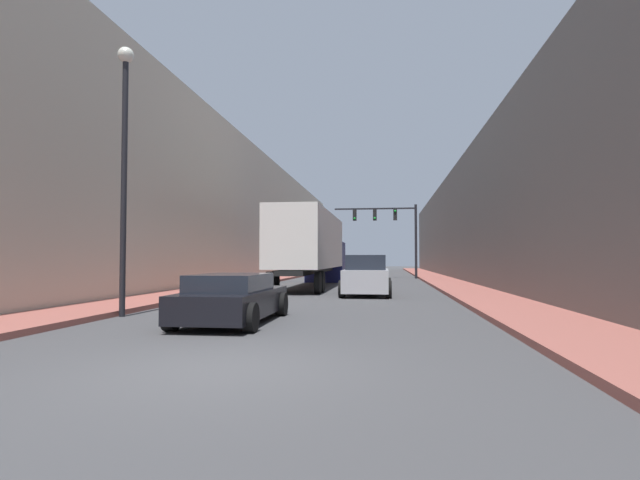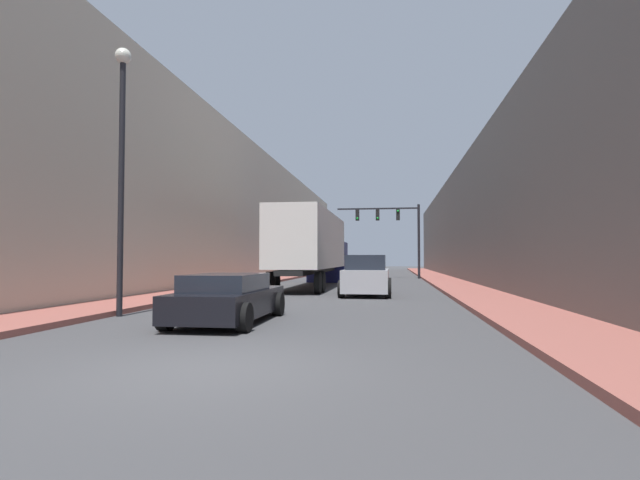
# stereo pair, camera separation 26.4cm
# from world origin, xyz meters

# --- Properties ---
(ground_plane) EXTENTS (200.00, 200.00, 0.00)m
(ground_plane) POSITION_xyz_m (0.00, 0.00, 0.00)
(ground_plane) COLOR #424244
(sidewalk_right) EXTENTS (2.47, 80.00, 0.15)m
(sidewalk_right) POSITION_xyz_m (6.13, 30.00, 0.07)
(sidewalk_right) COLOR #9E564C
(sidewalk_right) RESTS_ON ground
(sidewalk_left) EXTENTS (2.47, 80.00, 0.15)m
(sidewalk_left) POSITION_xyz_m (-6.13, 30.00, 0.07)
(sidewalk_left) COLOR #9E564C
(sidewalk_left) RESTS_ON ground
(building_right) EXTENTS (6.00, 80.00, 8.38)m
(building_right) POSITION_xyz_m (10.36, 30.00, 4.19)
(building_right) COLOR #66605B
(building_right) RESTS_ON ground
(building_left) EXTENTS (6.00, 80.00, 10.14)m
(building_left) POSITION_xyz_m (-10.36, 30.00, 5.07)
(building_left) COLOR #BCB29E
(building_left) RESTS_ON ground
(semi_truck) EXTENTS (2.52, 14.44, 3.99)m
(semi_truck) POSITION_xyz_m (-1.75, 21.02, 2.27)
(semi_truck) COLOR silver
(semi_truck) RESTS_ON ground
(sedan_car) EXTENTS (2.02, 4.49, 1.20)m
(sedan_car) POSITION_xyz_m (-1.39, 5.09, 0.59)
(sedan_car) COLOR black
(sedan_car) RESTS_ON ground
(suv_car) EXTENTS (2.11, 4.45, 1.73)m
(suv_car) POSITION_xyz_m (1.53, 14.76, 0.82)
(suv_car) COLOR #B7B7BC
(suv_car) RESTS_ON ground
(traffic_signal_gantry) EXTENTS (6.64, 0.35, 5.94)m
(traffic_signal_gantry) POSITION_xyz_m (2.91, 33.70, 4.27)
(traffic_signal_gantry) COLOR black
(traffic_signal_gantry) RESTS_ON ground
(street_lamp) EXTENTS (0.44, 0.44, 7.42)m
(street_lamp) POSITION_xyz_m (-4.75, 5.89, 4.71)
(street_lamp) COLOR black
(street_lamp) RESTS_ON ground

